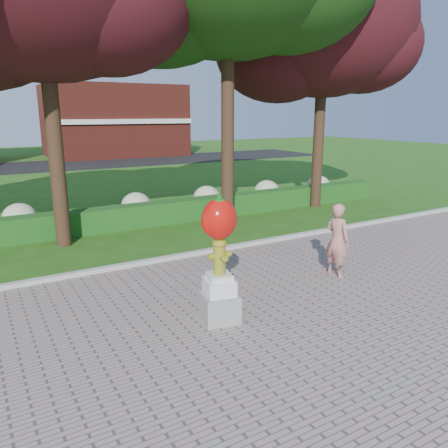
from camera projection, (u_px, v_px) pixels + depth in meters
name	position (u px, v px, depth m)	size (l,w,h in m)	color
ground	(217.00, 303.00, 9.29)	(100.00, 100.00, 0.00)	#225615
walkway	(361.00, 408.00, 5.94)	(40.00, 14.00, 0.04)	gray
curb	(163.00, 260.00, 11.79)	(40.00, 0.18, 0.15)	#ADADA5
lawn_hedge	(118.00, 218.00, 15.06)	(24.00, 0.70, 0.80)	#1B4C15
hydrangea_row	(125.00, 207.00, 16.13)	(20.10, 1.10, 0.99)	#BBC193
street	(35.00, 167.00, 32.74)	(50.00, 8.00, 0.02)	black
building_right	(114.00, 121.00, 40.87)	(12.00, 8.00, 6.40)	maroon
tree_far_right	(321.00, 33.00, 17.17)	(7.88, 6.72, 10.21)	black
hydrant_sculpture	(219.00, 256.00, 8.12)	(0.78, 0.78, 2.45)	gray
woman	(337.00, 240.00, 10.52)	(0.66, 0.43, 1.81)	#B37566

